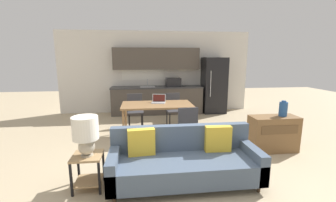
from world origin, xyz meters
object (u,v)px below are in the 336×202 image
Objects in this scene: refrigerator at (214,85)px; credenza at (273,133)px; table_lamp at (86,132)px; dining_chair_far_left at (135,109)px; vase at (283,109)px; dining_table at (157,107)px; side_table at (88,166)px; dining_chair_far_right at (174,108)px; couch at (184,161)px; dining_chair_near_right at (186,126)px; laptop at (159,101)px.

refrigerator reaches higher than credenza.
table_lamp reaches higher than dining_chair_far_left.
table_lamp is at bearing -164.71° from vase.
dining_table is 1.76× the size of credenza.
dining_chair_far_right is (1.64, 2.87, 0.15)m from side_table.
dining_chair_far_right is at bearing 131.44° from credenza.
refrigerator is at bearing 52.90° from side_table.
table_lamp is (0.01, -0.03, 0.51)m from side_table.
refrigerator reaches higher than couch.
refrigerator is 2.12m from dining_chair_far_right.
dining_chair_near_right reaches higher than couch.
dining_chair_far_left is at bearing 105.19° from couch.
couch is 2.34× the size of credenza.
vase is 0.35× the size of dining_chair_far_right.
vase reaches higher than side_table.
credenza is (2.22, -1.14, -0.36)m from dining_table.
refrigerator is 3.40m from dining_chair_near_right.
laptop is (0.58, -0.64, 0.34)m from dining_chair_far_left.
dining_chair_far_left is at bearing 123.71° from dining_table.
couch is 2.45× the size of dining_chair_far_left.
dining_chair_near_right is at bearing -52.76° from laptop.
table_lamp is at bearing -126.86° from refrigerator.
table_lamp is at bearing 32.44° from dining_chair_near_right.
vase reaches higher than couch.
dining_chair_far_right is at bearing 134.10° from vase.
vase is 2.72m from dining_chair_far_right.
dining_table is 2.10m from couch.
vase is (0.17, 0.00, 0.49)m from credenza.
couch is at bearing -83.21° from dining_table.
credenza is 1.73m from dining_chair_near_right.
dining_chair_far_right reaches higher than credenza.
laptop reaches higher than couch.
credenza is 3.36m from dining_chair_far_left.
credenza is 0.52m from vase.
table_lamp is at bearing -177.82° from couch.
dining_table is 1.85× the size of dining_chair_far_left.
dining_chair_far_right and dining_chair_far_left have the same top height.
dining_chair_far_right is (-1.88, 1.94, -0.36)m from vase.
laptop is at bearing 149.13° from credenza.
dining_chair_near_right is (0.01, -1.63, 0.00)m from dining_chair_far_right.
couch is at bearing -155.37° from credenza.
dining_chair_near_right is (0.53, -0.84, -0.22)m from dining_table.
dining_table is 0.98m from dining_chair_far_left.
vase is at bearing -52.51° from dining_chair_far_right.
laptop is at bearing -132.28° from dining_chair_far_right.
side_table is (-1.13, -2.08, -0.38)m from dining_table.
refrigerator is at bearing 66.51° from couch.
credenza is at bearing -27.24° from dining_table.
dining_table is at bearing -62.85° from dining_chair_near_right.
dining_chair_far_right is at bearing -138.86° from refrigerator.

